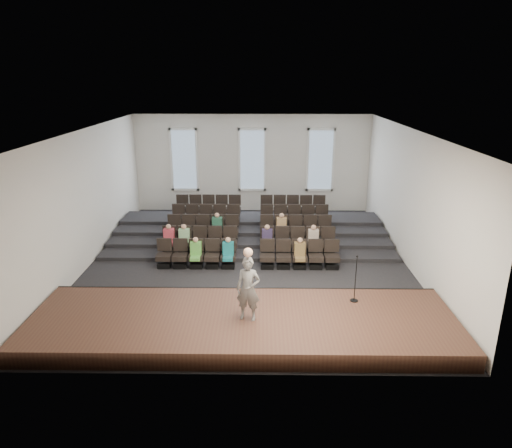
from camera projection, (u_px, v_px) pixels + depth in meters
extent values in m
plane|color=black|center=(248.00, 261.00, 17.62)|extent=(14.00, 14.00, 0.00)
cube|color=white|center=(248.00, 130.00, 16.06)|extent=(12.00, 14.00, 0.02)
cube|color=silver|center=(252.00, 164.00, 23.51)|extent=(12.00, 0.04, 5.00)
cube|color=silver|center=(238.00, 280.00, 10.17)|extent=(12.00, 0.04, 5.00)
cube|color=silver|center=(86.00, 198.00, 16.92)|extent=(0.04, 14.00, 5.00)
cube|color=silver|center=(411.00, 199.00, 16.76)|extent=(0.04, 14.00, 5.00)
cube|color=#462B1E|center=(243.00, 324.00, 12.70)|extent=(11.80, 3.60, 0.50)
cube|color=black|center=(245.00, 295.00, 14.38)|extent=(11.80, 0.06, 0.52)
cube|color=black|center=(250.00, 239.00, 19.81)|extent=(11.80, 4.80, 0.15)
cube|color=black|center=(250.00, 233.00, 20.28)|extent=(11.80, 3.75, 0.30)
cube|color=black|center=(251.00, 228.00, 20.76)|extent=(11.80, 2.70, 0.45)
cube|color=black|center=(251.00, 223.00, 21.23)|extent=(11.80, 1.65, 0.60)
cube|color=black|center=(165.00, 265.00, 17.06)|extent=(0.47, 0.43, 0.20)
cube|color=black|center=(164.00, 257.00, 16.97)|extent=(0.55, 0.50, 0.19)
cube|color=black|center=(164.00, 245.00, 17.04)|extent=(0.55, 0.08, 0.50)
cube|color=black|center=(180.00, 265.00, 17.05)|extent=(0.47, 0.43, 0.20)
cube|color=black|center=(180.00, 257.00, 16.96)|extent=(0.55, 0.50, 0.19)
cube|color=black|center=(180.00, 245.00, 17.03)|extent=(0.55, 0.08, 0.50)
cube|color=black|center=(196.00, 265.00, 17.05)|extent=(0.47, 0.43, 0.20)
cube|color=black|center=(196.00, 257.00, 16.95)|extent=(0.55, 0.50, 0.19)
cube|color=black|center=(196.00, 245.00, 17.02)|extent=(0.55, 0.08, 0.50)
cube|color=black|center=(212.00, 265.00, 17.04)|extent=(0.47, 0.43, 0.20)
cube|color=black|center=(212.00, 257.00, 16.94)|extent=(0.55, 0.50, 0.19)
cube|color=black|center=(212.00, 245.00, 17.01)|extent=(0.55, 0.08, 0.50)
cube|color=black|center=(228.00, 265.00, 17.03)|extent=(0.47, 0.43, 0.20)
cube|color=black|center=(228.00, 257.00, 16.93)|extent=(0.55, 0.50, 0.19)
cube|color=black|center=(228.00, 245.00, 17.00)|extent=(0.55, 0.08, 0.50)
cube|color=black|center=(267.00, 265.00, 17.01)|extent=(0.47, 0.43, 0.20)
cube|color=black|center=(267.00, 257.00, 16.91)|extent=(0.55, 0.50, 0.19)
cube|color=black|center=(267.00, 245.00, 16.98)|extent=(0.55, 0.08, 0.50)
cube|color=black|center=(283.00, 265.00, 17.00)|extent=(0.47, 0.43, 0.20)
cube|color=black|center=(283.00, 258.00, 16.90)|extent=(0.55, 0.50, 0.19)
cube|color=black|center=(283.00, 245.00, 16.98)|extent=(0.55, 0.08, 0.50)
cube|color=black|center=(299.00, 265.00, 16.99)|extent=(0.47, 0.43, 0.20)
cube|color=black|center=(300.00, 258.00, 16.90)|extent=(0.55, 0.50, 0.19)
cube|color=black|center=(300.00, 245.00, 16.97)|extent=(0.55, 0.08, 0.50)
cube|color=black|center=(315.00, 265.00, 16.99)|extent=(0.47, 0.43, 0.20)
cube|color=black|center=(316.00, 258.00, 16.89)|extent=(0.55, 0.50, 0.19)
cube|color=black|center=(316.00, 245.00, 16.96)|extent=(0.55, 0.08, 0.50)
cube|color=black|center=(332.00, 266.00, 16.98)|extent=(0.47, 0.43, 0.20)
cube|color=black|center=(332.00, 258.00, 16.88)|extent=(0.55, 0.50, 0.19)
cube|color=black|center=(332.00, 245.00, 16.95)|extent=(0.55, 0.08, 0.50)
cube|color=black|center=(170.00, 251.00, 18.01)|extent=(0.47, 0.43, 0.20)
cube|color=black|center=(169.00, 243.00, 17.92)|extent=(0.55, 0.50, 0.19)
cube|color=black|center=(170.00, 232.00, 17.99)|extent=(0.55, 0.08, 0.50)
cube|color=black|center=(185.00, 251.00, 18.00)|extent=(0.47, 0.43, 0.20)
cube|color=black|center=(184.00, 243.00, 17.91)|extent=(0.55, 0.50, 0.19)
cube|color=black|center=(185.00, 232.00, 17.98)|extent=(0.55, 0.08, 0.50)
cube|color=black|center=(200.00, 251.00, 18.00)|extent=(0.47, 0.43, 0.20)
cube|color=black|center=(200.00, 243.00, 17.90)|extent=(0.55, 0.50, 0.19)
cube|color=black|center=(200.00, 232.00, 17.97)|extent=(0.55, 0.08, 0.50)
cube|color=black|center=(215.00, 251.00, 17.99)|extent=(0.47, 0.43, 0.20)
cube|color=black|center=(215.00, 243.00, 17.89)|extent=(0.55, 0.50, 0.19)
cube|color=black|center=(215.00, 232.00, 17.96)|extent=(0.55, 0.08, 0.50)
cube|color=black|center=(230.00, 251.00, 17.98)|extent=(0.47, 0.43, 0.20)
cube|color=black|center=(230.00, 244.00, 17.88)|extent=(0.55, 0.50, 0.19)
cube|color=black|center=(230.00, 232.00, 17.96)|extent=(0.55, 0.08, 0.50)
cube|color=black|center=(267.00, 251.00, 17.96)|extent=(0.47, 0.43, 0.20)
cube|color=black|center=(267.00, 244.00, 17.86)|extent=(0.55, 0.50, 0.19)
cube|color=black|center=(267.00, 232.00, 17.94)|extent=(0.55, 0.08, 0.50)
cube|color=black|center=(282.00, 251.00, 17.95)|extent=(0.47, 0.43, 0.20)
cube|color=black|center=(282.00, 244.00, 17.86)|extent=(0.55, 0.50, 0.19)
cube|color=black|center=(282.00, 232.00, 17.93)|extent=(0.55, 0.08, 0.50)
cube|color=black|center=(297.00, 251.00, 17.94)|extent=(0.47, 0.43, 0.20)
cube|color=black|center=(298.00, 244.00, 17.85)|extent=(0.55, 0.50, 0.19)
cube|color=black|center=(298.00, 232.00, 17.92)|extent=(0.55, 0.08, 0.50)
cube|color=black|center=(313.00, 251.00, 17.94)|extent=(0.47, 0.43, 0.20)
cube|color=black|center=(313.00, 244.00, 17.84)|extent=(0.55, 0.50, 0.19)
cube|color=black|center=(313.00, 232.00, 17.91)|extent=(0.55, 0.08, 0.50)
cube|color=black|center=(328.00, 251.00, 17.93)|extent=(0.47, 0.43, 0.20)
cube|color=black|center=(328.00, 244.00, 17.83)|extent=(0.55, 0.50, 0.19)
cube|color=black|center=(328.00, 232.00, 17.90)|extent=(0.55, 0.08, 0.50)
cube|color=black|center=(174.00, 238.00, 18.96)|extent=(0.47, 0.42, 0.20)
cube|color=black|center=(174.00, 231.00, 18.87)|extent=(0.55, 0.50, 0.19)
cube|color=black|center=(174.00, 220.00, 18.94)|extent=(0.55, 0.08, 0.50)
cube|color=black|center=(189.00, 238.00, 18.96)|extent=(0.47, 0.42, 0.20)
cube|color=black|center=(188.00, 231.00, 18.86)|extent=(0.55, 0.50, 0.19)
cube|color=black|center=(189.00, 220.00, 18.93)|extent=(0.55, 0.08, 0.50)
cube|color=black|center=(203.00, 238.00, 18.95)|extent=(0.47, 0.42, 0.20)
cube|color=black|center=(203.00, 231.00, 18.85)|extent=(0.55, 0.50, 0.19)
cube|color=black|center=(203.00, 220.00, 18.92)|extent=(0.55, 0.08, 0.50)
cube|color=black|center=(218.00, 238.00, 18.94)|extent=(0.47, 0.42, 0.20)
cube|color=black|center=(217.00, 231.00, 18.84)|extent=(0.55, 0.50, 0.19)
cube|color=black|center=(218.00, 220.00, 18.91)|extent=(0.55, 0.08, 0.50)
cube|color=black|center=(232.00, 238.00, 18.93)|extent=(0.47, 0.42, 0.20)
cube|color=black|center=(232.00, 231.00, 18.83)|extent=(0.55, 0.50, 0.19)
cube|color=black|center=(232.00, 220.00, 18.91)|extent=(0.55, 0.08, 0.50)
cube|color=black|center=(267.00, 238.00, 18.91)|extent=(0.47, 0.42, 0.20)
cube|color=black|center=(267.00, 231.00, 18.81)|extent=(0.55, 0.50, 0.19)
cube|color=black|center=(267.00, 220.00, 18.89)|extent=(0.55, 0.08, 0.50)
cube|color=black|center=(281.00, 238.00, 18.90)|extent=(0.47, 0.42, 0.20)
cube|color=black|center=(281.00, 231.00, 18.81)|extent=(0.55, 0.50, 0.19)
cube|color=black|center=(281.00, 220.00, 18.88)|extent=(0.55, 0.08, 0.50)
cube|color=black|center=(296.00, 239.00, 18.89)|extent=(0.47, 0.42, 0.20)
cube|color=black|center=(296.00, 232.00, 18.80)|extent=(0.55, 0.50, 0.19)
cube|color=black|center=(296.00, 221.00, 18.87)|extent=(0.55, 0.08, 0.50)
cube|color=black|center=(310.00, 239.00, 18.89)|extent=(0.47, 0.42, 0.20)
cube|color=black|center=(310.00, 232.00, 18.79)|extent=(0.55, 0.50, 0.19)
cube|color=black|center=(310.00, 221.00, 18.86)|extent=(0.55, 0.08, 0.50)
cube|color=black|center=(325.00, 239.00, 18.88)|extent=(0.47, 0.42, 0.20)
cube|color=black|center=(325.00, 232.00, 18.78)|extent=(0.55, 0.50, 0.19)
cube|color=black|center=(325.00, 221.00, 18.85)|extent=(0.55, 0.08, 0.50)
cube|color=black|center=(179.00, 227.00, 19.91)|extent=(0.47, 0.42, 0.20)
cube|color=black|center=(178.00, 220.00, 19.82)|extent=(0.55, 0.50, 0.19)
cube|color=black|center=(179.00, 209.00, 19.89)|extent=(0.55, 0.08, 0.50)
cube|color=black|center=(192.00, 227.00, 19.91)|extent=(0.47, 0.42, 0.20)
cube|color=black|center=(192.00, 220.00, 19.81)|extent=(0.55, 0.50, 0.19)
cube|color=black|center=(192.00, 209.00, 19.88)|extent=(0.55, 0.08, 0.50)
cube|color=black|center=(206.00, 227.00, 19.90)|extent=(0.47, 0.42, 0.20)
cube|color=black|center=(206.00, 220.00, 19.80)|extent=(0.55, 0.50, 0.19)
cube|color=black|center=(206.00, 210.00, 19.87)|extent=(0.55, 0.08, 0.50)
cube|color=black|center=(220.00, 227.00, 19.89)|extent=(0.47, 0.42, 0.20)
cube|color=black|center=(220.00, 220.00, 19.79)|extent=(0.55, 0.50, 0.19)
cube|color=black|center=(220.00, 210.00, 19.86)|extent=(0.55, 0.08, 0.50)
cube|color=black|center=(233.00, 227.00, 19.88)|extent=(0.47, 0.42, 0.20)
cube|color=black|center=(233.00, 220.00, 19.78)|extent=(0.55, 0.50, 0.19)
cube|color=black|center=(233.00, 210.00, 19.86)|extent=(0.55, 0.08, 0.50)
cube|color=black|center=(267.00, 227.00, 19.86)|extent=(0.47, 0.42, 0.20)
cube|color=black|center=(267.00, 220.00, 19.77)|extent=(0.55, 0.50, 0.19)
cube|color=black|center=(267.00, 210.00, 19.84)|extent=(0.55, 0.08, 0.50)
cube|color=black|center=(280.00, 227.00, 19.85)|extent=(0.47, 0.42, 0.20)
cube|color=black|center=(281.00, 220.00, 19.76)|extent=(0.55, 0.50, 0.19)
cube|color=black|center=(281.00, 210.00, 19.83)|extent=(0.55, 0.08, 0.50)
cube|color=black|center=(294.00, 227.00, 19.85)|extent=(0.47, 0.42, 0.20)
cube|color=black|center=(294.00, 220.00, 19.75)|extent=(0.55, 0.50, 0.19)
cube|color=black|center=(294.00, 210.00, 19.82)|extent=(0.55, 0.08, 0.50)
cube|color=black|center=(308.00, 227.00, 19.84)|extent=(0.47, 0.42, 0.20)
cube|color=black|center=(308.00, 220.00, 19.74)|extent=(0.55, 0.50, 0.19)
cube|color=black|center=(308.00, 210.00, 19.81)|extent=(0.55, 0.08, 0.50)
cube|color=black|center=(322.00, 227.00, 19.83)|extent=(0.47, 0.42, 0.20)
cube|color=black|center=(322.00, 220.00, 19.73)|extent=(0.55, 0.50, 0.19)
cube|color=black|center=(322.00, 210.00, 19.80)|extent=(0.55, 0.08, 0.50)
cube|color=black|center=(182.00, 216.00, 20.87)|extent=(0.47, 0.42, 0.20)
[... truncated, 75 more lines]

